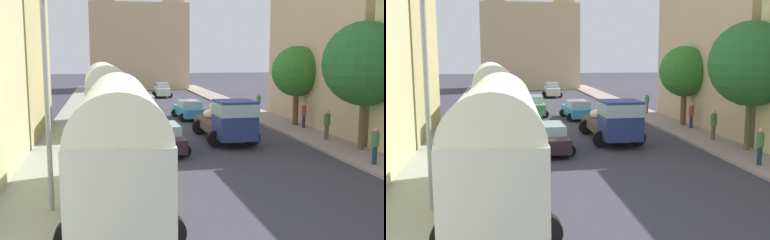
% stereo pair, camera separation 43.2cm
% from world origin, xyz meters
% --- Properties ---
extents(ground_plane, '(154.00, 154.00, 0.00)m').
position_xyz_m(ground_plane, '(0.00, 27.00, 0.00)').
color(ground_plane, '#36353F').
extents(sidewalk_left, '(2.50, 70.00, 0.14)m').
position_xyz_m(sidewalk_left, '(-7.25, 27.00, 0.07)').
color(sidewalk_left, gray).
rests_on(sidewalk_left, ground).
extents(sidewalk_right, '(2.50, 70.00, 0.14)m').
position_xyz_m(sidewalk_right, '(7.25, 27.00, 0.07)').
color(sidewalk_right, gray).
rests_on(sidewalk_right, ground).
extents(building_right_2, '(6.54, 13.75, 10.64)m').
position_xyz_m(building_right_2, '(11.47, 23.56, 5.35)').
color(building_right_2, tan).
rests_on(building_right_2, ground).
extents(distant_church, '(13.03, 6.44, 19.48)m').
position_xyz_m(distant_church, '(0.00, 58.07, 6.73)').
color(distant_church, tan).
rests_on(distant_church, ground).
extents(parked_bus_0, '(3.45, 9.58, 4.24)m').
position_xyz_m(parked_bus_0, '(-4.39, 8.80, 2.36)').
color(parked_bus_0, silver).
rests_on(parked_bus_0, ground).
extents(parked_bus_1, '(3.57, 9.05, 4.31)m').
position_xyz_m(parked_bus_1, '(-4.77, 25.03, 2.39)').
color(parked_bus_1, silver).
rests_on(parked_bus_1, ground).
extents(cargo_truck_0, '(2.96, 6.72, 2.50)m').
position_xyz_m(cargo_truck_0, '(1.94, 19.23, 1.32)').
color(cargo_truck_0, navy).
rests_on(cargo_truck_0, ground).
extents(car_0, '(2.45, 4.21, 1.38)m').
position_xyz_m(car_0, '(1.52, 28.66, 0.71)').
color(car_0, '#358CC3').
rests_on(car_0, ground).
extents(car_1, '(2.20, 3.80, 1.63)m').
position_xyz_m(car_1, '(1.60, 45.78, 0.81)').
color(car_1, beige).
rests_on(car_1, ground).
extents(car_2, '(2.23, 4.35, 1.44)m').
position_xyz_m(car_2, '(-1.85, 17.49, 0.73)').
color(car_2, '#2A1D23').
rests_on(car_2, ground).
extents(car_3, '(2.43, 4.37, 1.63)m').
position_xyz_m(car_3, '(-1.77, 30.75, 0.82)').
color(car_3, '#529A5A').
rests_on(car_3, ground).
extents(pedestrian_0, '(0.36, 0.36, 1.72)m').
position_xyz_m(pedestrian_0, '(7.44, 29.83, 0.98)').
color(pedestrian_0, slate).
rests_on(pedestrian_0, ground).
extents(pedestrian_1, '(0.49, 0.49, 1.81)m').
position_xyz_m(pedestrian_1, '(7.50, 18.35, 1.03)').
color(pedestrian_1, '#4F5144').
rests_on(pedestrian_1, ground).
extents(pedestrian_3, '(0.37, 0.37, 1.78)m').
position_xyz_m(pedestrian_3, '(6.79, 12.53, 1.03)').
color(pedestrian_3, '#1B3445').
rests_on(pedestrian_3, ground).
extents(pedestrian_4, '(0.43, 0.43, 1.81)m').
position_xyz_m(pedestrian_4, '(7.92, 22.29, 1.05)').
color(pedestrian_4, '#2F1C53').
rests_on(pedestrian_4, ground).
extents(streetlamp_near, '(1.70, 0.28, 6.91)m').
position_xyz_m(streetlamp_near, '(-6.29, 9.10, 4.09)').
color(streetlamp_near, gray).
rests_on(streetlamp_near, ground).
extents(roadside_tree_1, '(4.19, 4.19, 6.57)m').
position_xyz_m(roadside_tree_1, '(7.90, 15.48, 4.46)').
color(roadside_tree_1, brown).
rests_on(roadside_tree_1, ground).
extents(roadside_tree_2, '(3.36, 3.36, 5.45)m').
position_xyz_m(roadside_tree_2, '(7.90, 23.58, 3.74)').
color(roadside_tree_2, brown).
rests_on(roadside_tree_2, ground).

